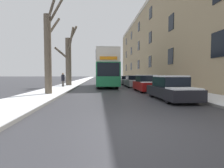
# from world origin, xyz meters

# --- Properties ---
(ground_plane) EXTENTS (320.00, 320.00, 0.00)m
(ground_plane) POSITION_xyz_m (0.00, 0.00, 0.00)
(ground_plane) COLOR #38383D
(sidewalk_left) EXTENTS (2.88, 130.00, 0.16)m
(sidewalk_left) POSITION_xyz_m (-5.48, 53.00, 0.08)
(sidewalk_left) COLOR slate
(sidewalk_left) RESTS_ON ground
(sidewalk_right) EXTENTS (2.88, 130.00, 0.16)m
(sidewalk_right) POSITION_xyz_m (5.48, 53.00, 0.08)
(sidewalk_right) COLOR slate
(sidewalk_right) RESTS_ON ground
(terrace_facade_right) EXTENTS (9.10, 54.42, 14.37)m
(terrace_facade_right) POSITION_xyz_m (11.42, 26.97, 7.19)
(terrace_facade_right) COLOR tan
(terrace_facade_right) RESTS_ON ground
(bare_tree_left_0) EXTENTS (1.75, 2.61, 7.99)m
(bare_tree_left_0) POSITION_xyz_m (-4.98, 8.35, 3.35)
(bare_tree_left_0) COLOR brown
(bare_tree_left_0) RESTS_ON ground
(bare_tree_left_1) EXTENTS (3.07, 1.87, 7.62)m
(bare_tree_left_1) POSITION_xyz_m (-5.30, 18.66, 3.49)
(bare_tree_left_1) COLOR brown
(bare_tree_left_1) RESTS_ON ground
(double_decker_bus) EXTENTS (2.49, 10.15, 4.32)m
(double_decker_bus) POSITION_xyz_m (-0.43, 17.59, 2.44)
(double_decker_bus) COLOR #1E7A47
(double_decker_bus) RESTS_ON ground
(parked_car_0) EXTENTS (1.72, 4.55, 1.48)m
(parked_car_0) POSITION_xyz_m (2.96, 5.63, 0.68)
(parked_car_0) COLOR black
(parked_car_0) RESTS_ON ground
(parked_car_1) EXTENTS (1.79, 3.95, 1.52)m
(parked_car_1) POSITION_xyz_m (2.96, 10.98, 0.70)
(parked_car_1) COLOR maroon
(parked_car_1) RESTS_ON ground
(parked_car_2) EXTENTS (1.80, 4.06, 1.46)m
(parked_car_2) POSITION_xyz_m (2.96, 16.89, 0.68)
(parked_car_2) COLOR #9EA3AD
(parked_car_2) RESTS_ON ground
(parked_car_3) EXTENTS (1.86, 4.50, 1.37)m
(parked_car_3) POSITION_xyz_m (2.96, 22.64, 0.64)
(parked_car_3) COLOR slate
(parked_car_3) RESTS_ON ground
(pedestrian_left_sidewalk) EXTENTS (0.38, 0.38, 1.75)m
(pedestrian_left_sidewalk) POSITION_xyz_m (-5.53, 16.05, 0.96)
(pedestrian_left_sidewalk) COLOR #4C4742
(pedestrian_left_sidewalk) RESTS_ON ground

